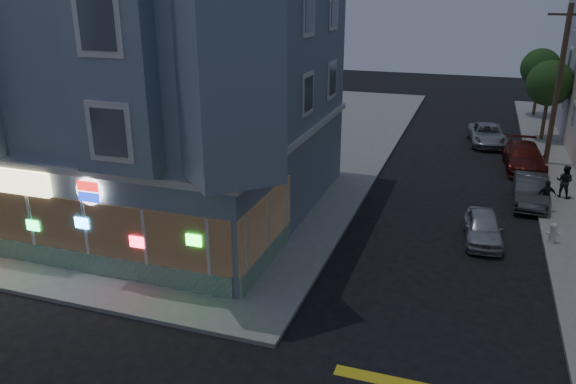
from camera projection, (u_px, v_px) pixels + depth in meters
The scene contains 14 objects.
ground at pixel (149, 369), 15.53m from camera, with size 120.00×120.00×0.00m, color black.
sidewalk_nw at pixel (159, 134), 40.03m from camera, with size 33.00×42.00×0.15m, color gray.
corner_building at pixel (154, 85), 25.11m from camera, with size 14.60×14.60×11.40m.
utility_pole at pixel (558, 84), 31.57m from camera, with size 2.20×0.30×9.00m.
street_tree_near at pixel (550, 83), 37.14m from camera, with size 3.00×3.00×5.30m.
street_tree_far at pixel (540, 68), 44.25m from camera, with size 3.00×3.00×5.30m.
pedestrian_a at pixel (564, 181), 27.56m from camera, with size 0.79×0.62×1.63m, color black.
pedestrian_b at pixel (547, 196), 25.84m from camera, with size 0.88×0.37×1.50m, color #232028.
parked_car_a at pixel (483, 228), 23.15m from camera, with size 1.44×3.58×1.22m, color #B1B5BA.
parked_car_b at pixel (530, 190), 27.10m from camera, with size 1.48×4.23×1.39m, color #3D3F42.
parked_car_c at pixel (524, 157), 32.23m from camera, with size 2.08×5.11×1.48m, color maroon.
parked_car_d at pixel (487, 135), 37.49m from camera, with size 2.20×4.78×1.33m, color #989EA1.
traffic_signal at pixel (214, 191), 18.68m from camera, with size 0.64×0.57×5.06m.
fire_hydrant at pixel (553, 232), 22.73m from camera, with size 0.49×0.28×0.85m.
Camera 1 is at (7.82, -10.95, 9.96)m, focal length 35.00 mm.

